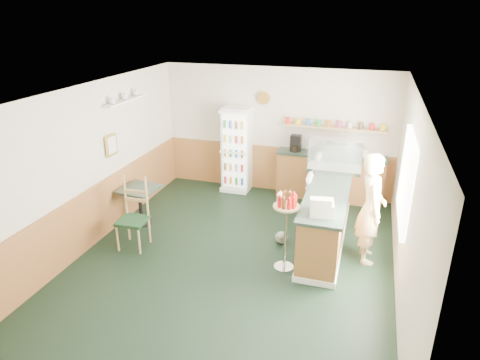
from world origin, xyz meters
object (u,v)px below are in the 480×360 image
at_px(cash_register, 322,208).
at_px(cafe_table, 140,199).
at_px(cafe_chair, 135,210).
at_px(drinks_fridge, 237,150).
at_px(display_case, 335,156).
at_px(shopkeeper, 371,209).
at_px(condiment_stand, 286,218).

relative_size(cash_register, cafe_table, 0.49).
height_order(cafe_table, cafe_chair, cafe_chair).
height_order(drinks_fridge, display_case, drinks_fridge).
bearing_deg(shopkeeper, drinks_fridge, 43.82).
bearing_deg(condiment_stand, cash_register, 2.63).
height_order(display_case, condiment_stand, display_case).
height_order(shopkeeper, cafe_table, shopkeeper).
bearing_deg(condiment_stand, shopkeeper, 28.19).
relative_size(shopkeeper, cafe_chair, 1.47).
bearing_deg(display_case, drinks_fridge, 157.97).
xyz_separation_m(shopkeeper, condiment_stand, (-1.21, -0.65, -0.04)).
xyz_separation_m(display_case, cash_register, (0.00, -1.89, -0.18)).
relative_size(cash_register, condiment_stand, 0.28).
bearing_deg(shopkeeper, cafe_table, 80.21).
bearing_deg(cafe_table, shopkeeper, -0.33).
relative_size(condiment_stand, cafe_chair, 1.02).
xyz_separation_m(drinks_fridge, cafe_chair, (-0.91, -2.83, -0.29)).
height_order(drinks_fridge, cafe_table, drinks_fridge).
bearing_deg(drinks_fridge, display_case, -22.03).
xyz_separation_m(cafe_table, cafe_chair, (0.31, -0.70, 0.13)).
bearing_deg(condiment_stand, display_case, 74.99).
bearing_deg(condiment_stand, cafe_chair, -179.43).
bearing_deg(cafe_table, condiment_stand, -13.16).
relative_size(display_case, cafe_table, 1.33).
xyz_separation_m(shopkeeper, cafe_table, (-4.10, 0.02, -0.39)).
distance_m(drinks_fridge, condiment_stand, 3.26).
distance_m(shopkeeper, cafe_table, 4.12).
relative_size(shopkeeper, condiment_stand, 1.44).
height_order(drinks_fridge, condiment_stand, drinks_fridge).
bearing_deg(shopkeeper, display_case, 19.46).
bearing_deg(cash_register, condiment_stand, 173.15).
bearing_deg(drinks_fridge, cash_register, -51.83).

